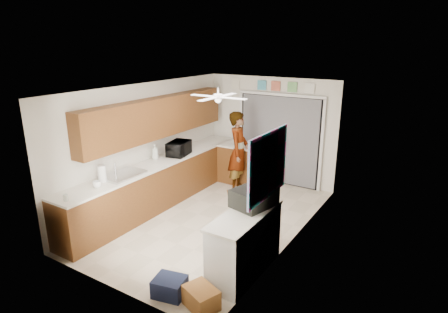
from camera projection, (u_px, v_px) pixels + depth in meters
The scene contains 40 objects.
floor at pixel (213, 219), 7.22m from camera, with size 5.00×5.00×0.00m, color beige.
ceiling at pixel (212, 88), 6.48m from camera, with size 5.00×5.00×0.00m, color white.
wall_back at pixel (271, 130), 8.88m from camera, with size 3.20×3.20×0.00m, color white.
wall_front at pixel (106, 205), 4.82m from camera, with size 3.20×3.20×0.00m, color white.
wall_left at pixel (147, 145), 7.65m from camera, with size 5.00×5.00×0.00m, color white.
wall_right at pixel (295, 172), 6.04m from camera, with size 5.00×5.00×0.00m, color white.
left_base_cabinets at pixel (161, 184), 7.74m from camera, with size 0.60×4.80×0.90m, color brown.
left_countertop at pixel (160, 162), 7.59m from camera, with size 0.62×4.80×0.04m, color white.
upper_cabinets at pixel (158, 117), 7.57m from camera, with size 0.32×4.00×0.80m, color brown.
sink_basin at pixel (123, 175), 6.77m from camera, with size 0.50×0.76×0.06m, color silver.
faucet at pixel (115, 168), 6.84m from camera, with size 0.03×0.03×0.22m, color silver.
peninsula_base at pixel (241, 164), 8.96m from camera, with size 1.00×0.60×0.90m, color brown.
peninsula_top at pixel (242, 146), 8.82m from camera, with size 1.04×0.64×0.04m, color white.
back_opening_recess at pixel (279, 140), 8.79m from camera, with size 2.00×0.06×2.10m, color black.
curtain_panel at pixel (279, 141), 8.75m from camera, with size 1.90×0.03×2.05m, color gray.
door_trim_left at pixel (241, 135), 9.28m from camera, with size 0.06×0.04×2.10m, color white.
door_trim_right at pixel (322, 147), 8.25m from camera, with size 0.06×0.04×2.10m, color white.
door_trim_head at pixel (281, 95), 8.45m from camera, with size 2.10×0.04×0.06m, color white.
header_frame_1 at pixel (262, 85), 8.67m from camera, with size 0.22×0.02×0.22m, color #469EBB.
header_frame_2 at pixel (276, 86), 8.49m from camera, with size 0.22×0.02×0.22m, color #C56049.
header_frame_3 at pixel (292, 87), 8.29m from camera, with size 0.22×0.02×0.22m, color #6CB366.
header_frame_4 at pixel (310, 88), 8.09m from camera, with size 0.22×0.02×0.22m, color white.
route66_sign at pixel (236, 83), 9.02m from camera, with size 0.22×0.02×0.26m, color silver.
right_counter_base at pixel (245, 245), 5.43m from camera, with size 0.50×1.40×0.90m, color white.
right_counter_top at pixel (245, 215), 5.30m from camera, with size 0.54×1.44×0.04m, color white.
abstract_painting at pixel (268, 165), 5.12m from camera, with size 0.03×1.15×0.95m, color #DC51B5.
ceiling_fan at pixel (218, 97), 6.69m from camera, with size 1.14×1.14×0.24m, color white.
microwave at pixel (179, 148), 7.96m from camera, with size 0.55×0.37×0.30m, color black.
soap_bottle at pixel (155, 152), 7.67m from camera, with size 0.13×0.13×0.33m, color silver.
cup at pixel (97, 184), 6.23m from camera, with size 0.14×0.14×0.11m, color white.
jar_b at pixel (66, 198), 5.70m from camera, with size 0.07×0.07×0.11m, color silver.
paper_towel_roll at pixel (102, 174), 6.45m from camera, with size 0.14×0.14×0.30m, color white.
suitcase at pixel (254, 197), 5.51m from camera, with size 0.47×0.63×0.27m, color black.
suitcase_rim at pixel (254, 204), 5.55m from camera, with size 0.44×0.58×0.02m, color yellow.
suitcase_lid at pixel (263, 175), 5.68m from camera, with size 0.42×0.03×0.50m, color black.
cardboard_box at pixel (201, 298), 4.78m from camera, with size 0.44×0.33×0.27m, color #B57539.
navy_crate at pixel (170, 287), 5.01m from camera, with size 0.41×0.34×0.25m, color #151C36.
cabinet_door_panel at pixel (236, 204), 7.25m from camera, with size 0.35×0.03×0.52m, color brown.
man at pixel (239, 152), 8.37m from camera, with size 0.66×0.44×1.82m, color white.
dog at pixel (251, 192), 7.95m from camera, with size 0.22×0.51×0.40m, color black.
Camera 1 is at (3.63, -5.45, 3.28)m, focal length 30.00 mm.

